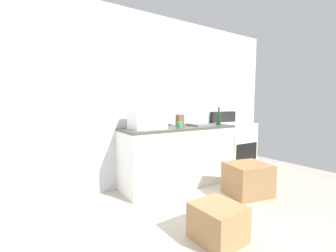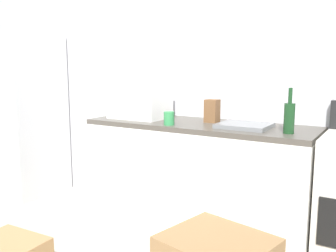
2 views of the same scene
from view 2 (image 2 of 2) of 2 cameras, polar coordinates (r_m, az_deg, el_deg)
The scene contains 8 objects.
wall_back at distance 3.32m, azimuth 2.86°, elevation 8.51°, with size 5.00×0.10×2.60m, color silver.
kitchen_counter at distance 3.00m, azimuth 4.61°, elevation -8.05°, with size 1.80×0.60×0.90m.
refrigerator at distance 4.20m, azimuth -21.50°, elevation 1.51°, with size 0.68×0.66×1.65m, color silver.
microwave at distance 3.16m, azimuth -4.37°, elevation 3.66°, with size 0.46×0.34×0.27m, color white.
sink_basin at distance 2.71m, azimuth 11.75°, elevation 0.07°, with size 0.36×0.32×0.03m, color slate.
wine_bottle at distance 2.53m, azimuth 18.25°, elevation 1.35°, with size 0.07×0.07×0.30m.
coffee_mug at distance 2.78m, azimuth 0.16°, elevation 1.19°, with size 0.08×0.08×0.10m, color #338C4C.
knife_block at distance 2.93m, azimuth 6.83°, elevation 2.33°, with size 0.10×0.10×0.18m, color brown.
Camera 2 is at (1.58, -1.37, 1.32)m, focal length 39.40 mm.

